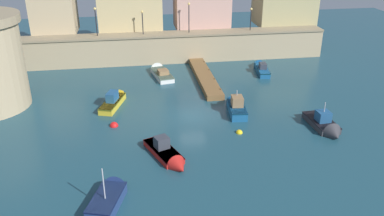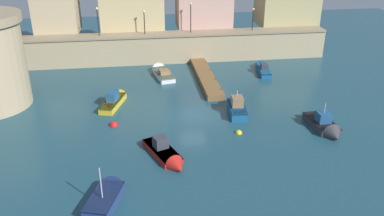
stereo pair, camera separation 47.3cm
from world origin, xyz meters
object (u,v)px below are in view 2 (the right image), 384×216
moored_boat_2 (108,194)px  moored_boat_5 (236,106)px  moored_boat_1 (167,155)px  moored_boat_3 (116,99)px  moored_boat_6 (262,68)px  quay_lamp_2 (191,13)px  quay_lamp_3 (253,15)px  mooring_buoy_0 (239,133)px  moored_boat_0 (326,127)px  mooring_buoy_1 (114,126)px  moored_boat_4 (161,72)px  quay_lamp_0 (98,17)px  quay_lamp_1 (144,18)px

moored_boat_2 → moored_boat_5: (11.82, 12.42, 0.15)m
moored_boat_1 → moored_boat_3: 12.40m
moored_boat_6 → quay_lamp_2: bearing=63.7°
quay_lamp_2 → quay_lamp_3: quay_lamp_2 is taller
quay_lamp_3 → moored_boat_6: size_ratio=0.49×
quay_lamp_3 → moored_boat_3: 22.86m
quay_lamp_3 → moored_boat_2: quay_lamp_3 is taller
moored_boat_1 → moored_boat_6: bearing=123.4°
moored_boat_5 → mooring_buoy_0: (-0.86, -4.58, -0.58)m
moored_boat_0 → quay_lamp_3: bearing=179.7°
mooring_buoy_0 → mooring_buoy_1: bearing=164.3°
quay_lamp_2 → moored_boat_4: quay_lamp_2 is taller
moored_boat_3 → quay_lamp_3: bearing=-36.0°
quay_lamp_0 → mooring_buoy_0: bearing=-58.5°
quay_lamp_0 → moored_boat_1: 26.21m
quay_lamp_2 → mooring_buoy_1: bearing=-118.0°
moored_boat_5 → moored_boat_6: 12.76m
quay_lamp_2 → moored_boat_6: 11.62m
moored_boat_0 → mooring_buoy_1: size_ratio=6.55×
moored_boat_0 → moored_boat_6: 16.45m
moored_boat_5 → mooring_buoy_0: 4.69m
quay_lamp_0 → quay_lamp_3: size_ratio=1.22×
quay_lamp_2 → moored_boat_5: 17.83m
moored_boat_1 → moored_boat_3: (-4.30, 11.64, 0.10)m
mooring_buoy_0 → moored_boat_4: bearing=109.1°
moored_boat_4 → moored_boat_6: (12.68, -0.51, 0.05)m
quay_lamp_3 → mooring_buoy_1: bearing=-134.6°
moored_boat_6 → moored_boat_3: bearing=120.3°
moored_boat_6 → moored_boat_4: bearing=95.3°
quay_lamp_0 → moored_boat_5: size_ratio=0.70×
moored_boat_0 → moored_boat_3: (-18.67, 8.91, 0.05)m
moored_boat_3 → mooring_buoy_1: moored_boat_3 is taller
moored_boat_2 → quay_lamp_3: bearing=-13.9°
mooring_buoy_1 → quay_lamp_3: bearing=45.4°
quay_lamp_1 → moored_boat_4: size_ratio=0.48×
quay_lamp_0 → quay_lamp_3: 20.12m
moored_boat_4 → quay_lamp_0: bearing=45.4°
quay_lamp_2 → moored_boat_1: 26.00m
quay_lamp_0 → moored_boat_0: size_ratio=0.70×
quay_lamp_2 → moored_boat_3: size_ratio=0.65×
quay_lamp_2 → moored_boat_0: 24.51m
moored_boat_3 → quay_lamp_0: bearing=27.3°
quay_lamp_1 → moored_boat_5: quay_lamp_1 is taller
quay_lamp_0 → moored_boat_4: 10.70m
moored_boat_2 → mooring_buoy_0: size_ratio=7.98×
quay_lamp_1 → mooring_buoy_1: (-3.69, -18.24, -5.88)m
moored_boat_2 → mooring_buoy_1: (0.00, 10.92, -0.43)m
moored_boat_0 → moored_boat_1: 14.63m
moored_boat_4 → quay_lamp_3: bearing=-78.7°
quay_lamp_3 → moored_boat_5: size_ratio=0.57×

